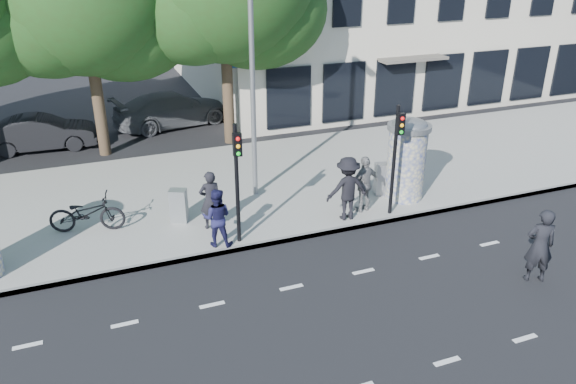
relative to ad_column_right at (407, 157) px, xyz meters
name	(u,v)px	position (x,y,z in m)	size (l,w,h in m)	color
ground	(314,321)	(-5.20, -4.70, -1.54)	(120.00, 120.00, 0.00)	black
sidewalk	(226,190)	(-5.20, 2.80, -1.46)	(40.00, 8.00, 0.15)	gray
curb	(263,244)	(-5.20, -1.15, -1.46)	(40.00, 0.10, 0.16)	slate
lane_dash_far	(291,287)	(-5.20, -3.30, -1.53)	(32.00, 0.12, 0.01)	silver
ad_column_right	(407,157)	(0.00, 0.00, 0.00)	(1.36, 1.36, 2.65)	beige
traffic_pole_near	(237,173)	(-5.80, -0.91, 0.69)	(0.22, 0.31, 3.40)	black
traffic_pole_far	(396,150)	(-1.00, -0.91, 0.69)	(0.22, 0.31, 3.40)	black
street_lamp	(252,51)	(-4.40, 1.93, 3.26)	(0.25, 0.93, 8.00)	slate
ped_b	(210,200)	(-6.32, 0.21, -0.51)	(0.64, 0.42, 1.75)	black
ped_c	(217,218)	(-6.40, -0.84, -0.56)	(0.81, 0.63, 1.66)	#1A1A41
ped_d	(347,188)	(-2.40, -0.68, -0.41)	(1.26, 0.72, 1.95)	black
ped_e	(365,184)	(-1.68, -0.40, -0.50)	(1.04, 0.59, 1.78)	slate
man_road	(540,246)	(0.62, -5.16, -0.56)	(0.72, 0.47, 1.96)	black
bicycle	(87,213)	(-9.67, 1.28, -0.83)	(2.11, 0.74, 1.11)	black
cabinet_left	(179,206)	(-7.12, 0.92, -0.88)	(0.49, 0.35, 1.02)	gray
cabinet_right	(383,179)	(-0.53, 0.48, -0.86)	(0.51, 0.37, 1.06)	gray
car_mid	(42,133)	(-10.97, 9.46, -0.84)	(4.22, 1.47, 1.39)	black
car_right	(172,109)	(-5.50, 10.69, -0.78)	(5.25, 2.13, 1.52)	#4D4F54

